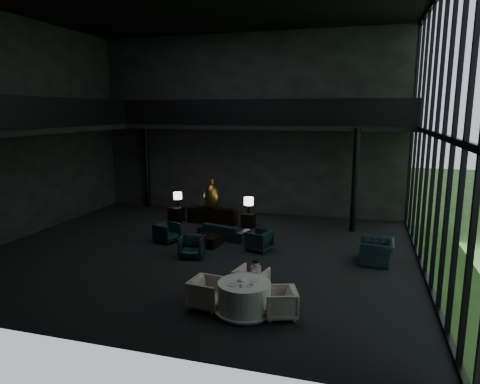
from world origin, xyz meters
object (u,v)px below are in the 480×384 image
(dining_chair_west, at_px, (207,292))
(child, at_px, (256,270))
(console, at_px, (212,216))
(bronze_urn, at_px, (211,196))
(coffee_table, at_px, (208,241))
(side_table_right, at_px, (248,220))
(table_lamp_right, at_px, (249,202))
(lounge_armchair_east, at_px, (259,240))
(dining_chair_east, at_px, (280,302))
(lounge_armchair_south, at_px, (192,246))
(sofa, at_px, (224,229))
(lounge_armchair_west, at_px, (167,232))
(window_armchair, at_px, (377,247))
(dining_table, at_px, (244,300))
(side_table_left, at_px, (176,214))
(table_lamp_left, at_px, (178,196))
(dining_chair_north, at_px, (251,280))

(dining_chair_west, bearing_deg, child, -41.99)
(console, distance_m, child, 7.38)
(bronze_urn, relative_size, coffee_table, 1.52)
(bronze_urn, relative_size, side_table_right, 2.22)
(table_lamp_right, bearing_deg, lounge_armchair_east, -68.45)
(console, height_order, dining_chair_east, dining_chair_east)
(lounge_armchair_south, bearing_deg, dining_chair_east, -51.14)
(lounge_armchair_south, relative_size, dining_chair_west, 0.96)
(table_lamp_right, distance_m, sofa, 2.00)
(coffee_table, xyz_separation_m, dining_chair_west, (1.64, -4.47, 0.21))
(bronze_urn, distance_m, lounge_armchair_south, 4.23)
(dining_chair_west, bearing_deg, lounge_armchair_west, 42.49)
(window_armchair, bearing_deg, dining_table, -32.80)
(lounge_armchair_east, bearing_deg, dining_chair_west, 14.98)
(table_lamp_right, bearing_deg, child, -73.52)
(lounge_armchair_east, relative_size, child, 1.35)
(table_lamp_right, bearing_deg, side_table_left, -179.78)
(table_lamp_left, relative_size, dining_table, 0.43)
(sofa, xyz_separation_m, dining_chair_west, (1.38, -5.46, 0.05))
(dining_chair_east, bearing_deg, bronze_urn, -167.66)
(table_lamp_right, distance_m, lounge_armchair_south, 4.20)
(side_table_left, bearing_deg, side_table_right, -0.30)
(side_table_right, distance_m, child, 6.68)
(bronze_urn, distance_m, table_lamp_left, 1.62)
(console, xyz_separation_m, dining_chair_north, (3.35, -6.37, 0.06))
(dining_chair_east, bearing_deg, dining_chair_north, -154.42)
(bronze_urn, height_order, lounge_armchair_east, bronze_urn)
(bronze_urn, relative_size, dining_table, 0.89)
(dining_table, relative_size, child, 2.51)
(dining_table, bearing_deg, child, 86.85)
(bronze_urn, xyz_separation_m, table_lamp_left, (-1.60, 0.18, -0.15))
(lounge_armchair_east, bearing_deg, bronze_urn, -118.59)
(lounge_armchair_west, height_order, window_armchair, window_armchair)
(console, distance_m, window_armchair, 7.19)
(bronze_urn, xyz_separation_m, lounge_armchair_west, (-0.70, -2.80, -0.83))
(console, bearing_deg, dining_chair_west, -71.11)
(bronze_urn, relative_size, sofa, 0.71)
(bronze_urn, distance_m, window_armchair, 7.19)
(bronze_urn, bearing_deg, console, 90.00)
(lounge_armchair_west, bearing_deg, dining_chair_north, -114.66)
(bronze_urn, xyz_separation_m, side_table_right, (1.60, -0.03, -0.91))
(lounge_armchair_east, xyz_separation_m, dining_chair_east, (1.57, -4.44, -0.02))
(table_lamp_left, xyz_separation_m, dining_table, (5.05, -7.51, -0.72))
(side_table_left, xyz_separation_m, lounge_armchair_east, (4.32, -2.83, 0.07))
(dining_chair_west, relative_size, child, 1.40)
(lounge_armchair_south, distance_m, coffee_table, 1.28)
(window_armchair, bearing_deg, table_lamp_left, -109.13)
(sofa, relative_size, lounge_armchair_south, 2.32)
(sofa, xyz_separation_m, dining_table, (2.32, -5.51, -0.01))
(lounge_armchair_west, xyz_separation_m, dining_table, (4.14, -4.52, -0.03))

